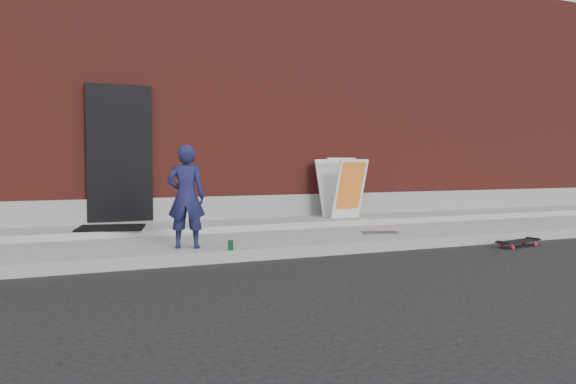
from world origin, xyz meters
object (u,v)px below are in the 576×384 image
skateboard (518,242)px  soda_can (231,245)px  child (186,197)px  pizza_sign (342,187)px

skateboard → soda_can: soda_can is taller
child → skateboard: 4.91m
skateboard → pizza_sign: (-1.46, 2.77, 0.72)m
pizza_sign → soda_can: (-2.85, -2.35, -0.58)m
pizza_sign → soda_can: size_ratio=8.55×
pizza_sign → child: bearing=-149.5°
child → soda_can: bearing=160.0°
pizza_sign → soda_can: 3.74m
child → soda_can: (0.47, -0.40, -0.60)m
child → skateboard: size_ratio=1.56×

